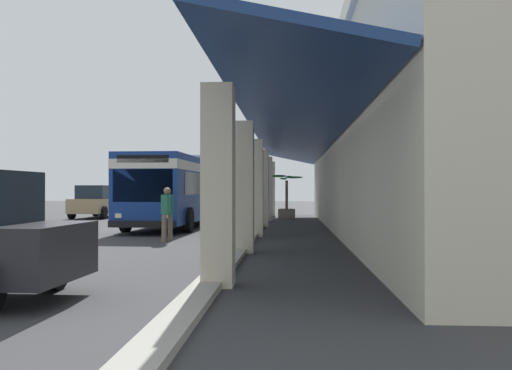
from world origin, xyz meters
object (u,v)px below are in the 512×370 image
Objects in this scene: transit_bus at (179,187)px; parked_suv_tan at (100,201)px; pedestrian at (167,211)px; potted_palm at (287,209)px.

parked_suv_tan is (-7.38, -6.44, -0.84)m from transit_bus.
pedestrian is (7.35, 1.15, -0.85)m from transit_bus.
transit_bus is 8.24m from potted_palm.
pedestrian is at bearing -15.48° from potted_palm.
transit_bus is 2.29× the size of parked_suv_tan.
parked_suv_tan is 11.46m from potted_palm.
pedestrian is 14.33m from potted_palm.
parked_suv_tan is 1.90× the size of potted_palm.
pedestrian is at bearing 8.89° from transit_bus.
potted_palm is (-13.80, 3.82, -0.40)m from pedestrian.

